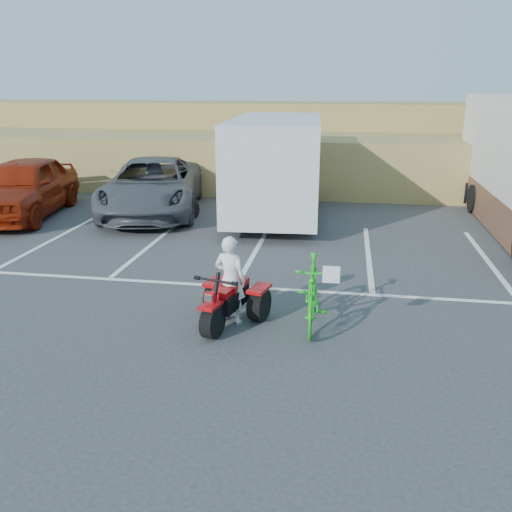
% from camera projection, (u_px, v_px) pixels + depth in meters
% --- Properties ---
extents(ground, '(100.00, 100.00, 0.00)m').
position_uv_depth(ground, '(205.00, 340.00, 8.62)').
color(ground, '#333335').
rests_on(ground, ground).
extents(parking_stripes, '(28.00, 5.16, 0.01)m').
position_uv_depth(parking_stripes, '(287.00, 263.00, 12.30)').
color(parking_stripes, white).
rests_on(parking_stripes, ground).
extents(grass_embankment, '(40.00, 8.50, 3.10)m').
position_uv_depth(grass_embankment, '(297.00, 145.00, 22.73)').
color(grass_embankment, olive).
rests_on(grass_embankment, ground).
extents(red_trike_atv, '(1.43, 1.70, 0.96)m').
position_uv_depth(red_trike_atv, '(227.00, 325.00, 9.15)').
color(red_trike_atv, '#AF0A0D').
rests_on(red_trike_atv, ground).
extents(rider, '(0.63, 0.49, 1.52)m').
position_uv_depth(rider, '(230.00, 280.00, 9.05)').
color(rider, white).
rests_on(rider, ground).
extents(green_dirt_bike, '(0.60, 1.94, 1.15)m').
position_uv_depth(green_dirt_bike, '(312.00, 292.00, 9.01)').
color(green_dirt_bike, '#14BF19').
rests_on(green_dirt_bike, ground).
extents(grey_pickup, '(3.92, 6.46, 1.67)m').
position_uv_depth(grey_pickup, '(152.00, 186.00, 16.90)').
color(grey_pickup, '#47494F').
rests_on(grey_pickup, ground).
extents(red_car, '(2.95, 5.52, 1.78)m').
position_uv_depth(red_car, '(23.00, 187.00, 16.44)').
color(red_car, maroon).
rests_on(red_car, ground).
extents(cargo_trailer, '(2.88, 6.44, 2.94)m').
position_uv_depth(cargo_trailer, '(276.00, 164.00, 16.18)').
color(cargo_trailer, silver).
rests_on(cargo_trailer, ground).
extents(quad_atv_blue, '(1.41, 1.66, 0.93)m').
position_uv_depth(quad_atv_blue, '(172.00, 220.00, 16.17)').
color(quad_atv_blue, navy).
rests_on(quad_atv_blue, ground).
extents(quad_atv_green, '(1.37, 1.64, 0.93)m').
position_uv_depth(quad_atv_green, '(253.00, 223.00, 15.85)').
color(quad_atv_green, '#135622').
rests_on(quad_atv_green, ground).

